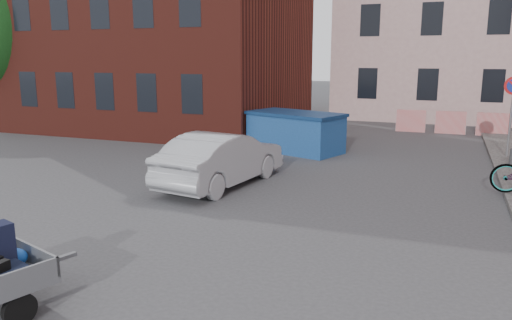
% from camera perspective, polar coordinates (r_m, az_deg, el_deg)
% --- Properties ---
extents(ground, '(120.00, 120.00, 0.00)m').
position_cam_1_polar(ground, '(10.24, -3.56, -7.70)').
color(ground, '#38383A').
rests_on(ground, ground).
extents(far_building, '(6.00, 6.00, 8.00)m').
position_cam_1_polar(far_building, '(39.05, -17.32, 12.15)').
color(far_building, maroon).
rests_on(far_building, ground).
extents(barriers, '(4.70, 0.18, 1.00)m').
position_cam_1_polar(barriers, '(23.93, 21.34, 4.01)').
color(barriers, red).
rests_on(barriers, ground).
extents(dumpster, '(3.80, 2.81, 1.43)m').
position_cam_1_polar(dumpster, '(18.16, 4.50, 3.24)').
color(dumpster, '#1D4A8D').
rests_on(dumpster, ground).
extents(silver_car, '(2.14, 4.53, 1.44)m').
position_cam_1_polar(silver_car, '(13.39, -3.93, 0.16)').
color(silver_car, '#A2A4A9').
rests_on(silver_car, ground).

